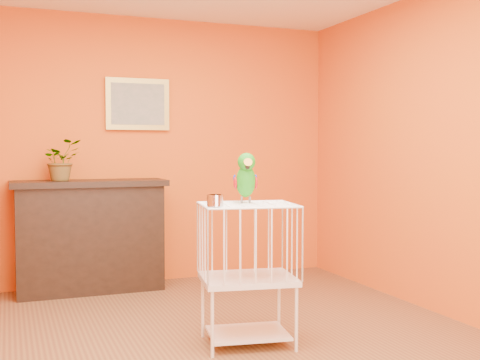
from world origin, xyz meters
name	(u,v)px	position (x,y,z in m)	size (l,w,h in m)	color
ground	(210,353)	(0.00, 0.00, 0.00)	(4.50, 4.50, 0.00)	brown
room_shell	(209,106)	(0.00, 0.00, 1.58)	(4.50, 4.50, 4.50)	#D04D13
console_cabinet	(90,236)	(-0.50, 2.01, 0.52)	(1.38, 0.50, 1.03)	black
potted_plant	(61,165)	(-0.74, 2.08, 1.17)	(0.34, 0.37, 0.29)	#26722D
framed_picture	(138,104)	(0.00, 2.22, 1.75)	(0.62, 0.04, 0.50)	gold
birdcage	(248,272)	(0.30, 0.08, 0.49)	(0.68, 0.57, 0.95)	white
feed_cup	(215,200)	(0.03, -0.03, 0.99)	(0.10, 0.10, 0.07)	silver
parrot	(246,178)	(0.30, 0.14, 1.12)	(0.18, 0.31, 0.34)	#59544C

